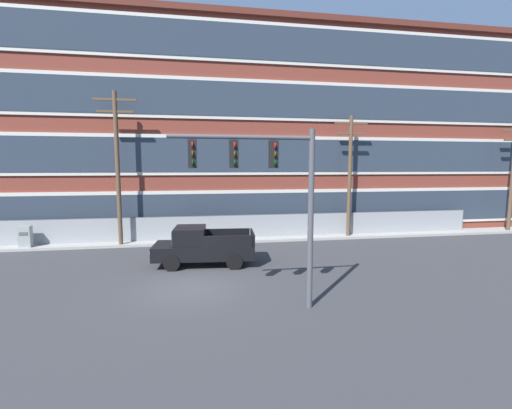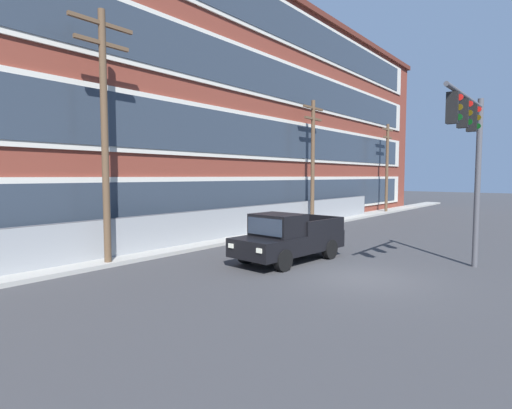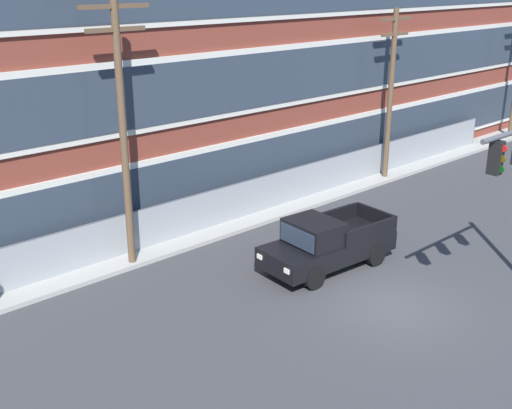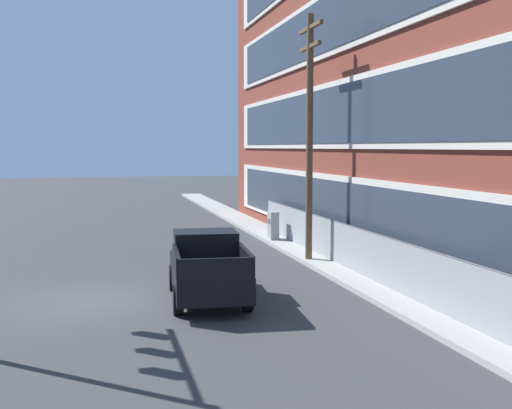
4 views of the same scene
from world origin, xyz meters
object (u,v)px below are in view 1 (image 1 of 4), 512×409
object	(u,v)px
pickup_truck_black	(202,247)
electrical_cabinet	(25,238)
traffic_signal_mast	(268,180)
utility_pole_near_corner	(117,163)
utility_pole_midblock	(350,171)

from	to	relation	value
pickup_truck_black	electrical_cabinet	distance (m)	11.47
traffic_signal_mast	electrical_cabinet	size ratio (longest dim) A/B	4.29
utility_pole_near_corner	pickup_truck_black	bearing A→B (deg)	-44.05
traffic_signal_mast	utility_pole_near_corner	world-z (taller)	utility_pole_near_corner
utility_pole_near_corner	electrical_cabinet	world-z (taller)	utility_pole_near_corner
traffic_signal_mast	utility_pole_midblock	size ratio (longest dim) A/B	0.74
utility_pole_near_corner	utility_pole_midblock	bearing A→B (deg)	0.81
utility_pole_midblock	electrical_cabinet	distance (m)	20.86
pickup_truck_black	utility_pole_midblock	xyz separation A→B (m)	(10.11, 5.00, 3.69)
traffic_signal_mast	utility_pole_midblock	world-z (taller)	utility_pole_midblock
pickup_truck_black	utility_pole_near_corner	world-z (taller)	utility_pole_near_corner
utility_pole_midblock	traffic_signal_mast	bearing A→B (deg)	-125.88
traffic_signal_mast	pickup_truck_black	distance (m)	7.28
traffic_signal_mast	utility_pole_near_corner	distance (m)	12.92
utility_pole_midblock	utility_pole_near_corner	bearing A→B (deg)	-179.19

